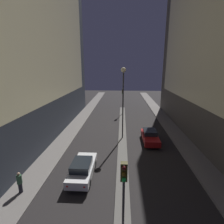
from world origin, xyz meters
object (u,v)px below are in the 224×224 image
street_lamp (123,89)px  pedestrian_on_left_sidewalk (20,182)px  car_right_lane (150,136)px  traffic_light_mid (123,96)px  car_left_lane (82,168)px  traffic_light_near (124,188)px

street_lamp → pedestrian_on_left_sidewalk: size_ratio=5.49×
car_right_lane → pedestrian_on_left_sidewalk: (-10.95, -9.83, 0.21)m
traffic_light_mid → street_lamp: street_lamp is taller
traffic_light_mid → car_left_lane: size_ratio=1.04×
street_lamp → car_left_lane: size_ratio=1.91×
car_left_lane → pedestrian_on_left_sidewalk: size_ratio=2.87×
traffic_light_near → car_left_lane: 7.53m
traffic_light_near → pedestrian_on_left_sidewalk: traffic_light_near is taller
traffic_light_mid → car_left_lane: traffic_light_mid is taller
traffic_light_near → car_right_lane: traffic_light_near is taller
traffic_light_mid → car_right_lane: (3.42, -12.96, -2.91)m
street_lamp → car_right_lane: (3.42, -1.04, -5.80)m
street_lamp → traffic_light_mid: bearing=90.0°
traffic_light_near → street_lamp: size_ratio=0.54×
traffic_light_near → pedestrian_on_left_sidewalk: (-7.53, 3.70, -2.69)m
car_left_lane → car_right_lane: size_ratio=1.05×
traffic_light_mid → traffic_light_near: bearing=-90.0°
traffic_light_near → traffic_light_mid: bearing=90.0°
car_right_lane → street_lamp: bearing=163.1°
street_lamp → traffic_light_near: bearing=-90.0°
car_left_lane → pedestrian_on_left_sidewalk: bearing=-150.2°
street_lamp → car_right_lane: size_ratio=2.00×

